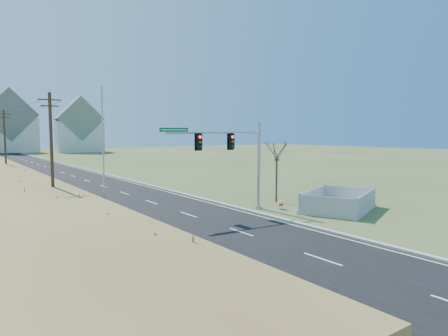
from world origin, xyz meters
TOP-DOWN VIEW (x-y plane):
  - ground at (0.00, 0.00)m, footprint 260.00×260.00m
  - road at (0.00, 50.00)m, footprint 8.00×180.00m
  - curb at (4.15, 50.00)m, footprint 0.30×180.00m
  - utility_pole_near at (-6.50, 15.00)m, footprint 1.80×0.26m
  - utility_pole_mid at (-6.50, 45.00)m, footprint 1.80×0.26m
  - condo_n at (2.00, 112.00)m, footprint 15.27×10.20m
  - condo_ne at (20.00, 104.00)m, footprint 14.12×10.51m
  - traffic_signal_mast at (3.79, 3.29)m, footprint 8.13×0.98m
  - fence_enclosure at (10.13, -0.71)m, footprint 7.33×6.32m
  - open_sign at (6.86, 2.00)m, footprint 0.52×0.09m
  - flagpole at (-4.41, 8.43)m, footprint 0.41×0.41m
  - bare_tree at (8.78, 4.61)m, footprint 2.05×2.05m

SIDE VIEW (x-z plane):
  - ground at x=0.00m, z-range 0.00..0.00m
  - road at x=0.00m, z-range 0.00..0.06m
  - curb at x=4.15m, z-range 0.00..0.18m
  - fence_enclosure at x=10.13m, z-range -0.42..0.98m
  - open_sign at x=6.86m, z-range 0.02..0.67m
  - flagpole at x=-4.41m, z-range -0.91..8.11m
  - traffic_signal_mast at x=3.79m, z-range 0.81..7.29m
  - bare_tree at x=8.78m, z-range 1.66..7.08m
  - utility_pole_near at x=-6.50m, z-range 0.18..9.18m
  - utility_pole_mid at x=-6.50m, z-range 0.18..9.18m
  - condo_ne at x=20.00m, z-range -1.42..15.10m
  - condo_n at x=2.00m, z-range -1.66..16.88m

